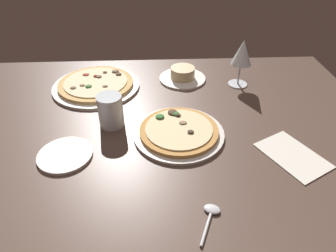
{
  "coord_description": "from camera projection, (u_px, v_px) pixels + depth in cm",
  "views": [
    {
      "loc": [
        -0.15,
        -74.7,
        62.21
      ],
      "look_at": [
        3.49,
        -0.67,
        7.0
      ],
      "focal_mm": 32.07,
      "sensor_mm": 36.0,
      "label": 1
    }
  ],
  "objects": [
    {
      "name": "dining_table",
      "position": [
        157.0,
        138.0,
        0.96
      ],
      "size": [
        150.0,
        110.0,
        4.0
      ],
      "primitive_type": "cube",
      "color": "brown",
      "rests_on": "ground"
    },
    {
      "name": "pizza_main",
      "position": [
        179.0,
        131.0,
        0.93
      ],
      "size": [
        28.28,
        28.28,
        3.32
      ],
      "color": "silver",
      "rests_on": "dining_table"
    },
    {
      "name": "pizza_side",
      "position": [
        97.0,
        85.0,
        1.17
      ],
      "size": [
        33.67,
        33.67,
        3.35
      ],
      "color": "silver",
      "rests_on": "dining_table"
    },
    {
      "name": "ramekin_on_saucer",
      "position": [
        183.0,
        75.0,
        1.22
      ],
      "size": [
        18.87,
        18.87,
        5.15
      ],
      "color": "silver",
      "rests_on": "dining_table"
    },
    {
      "name": "wine_glass_near",
      "position": [
        243.0,
        54.0,
        1.12
      ],
      "size": [
        7.76,
        7.76,
        18.29
      ],
      "color": "silver",
      "rests_on": "dining_table"
    },
    {
      "name": "water_glass",
      "position": [
        111.0,
        113.0,
        0.95
      ],
      "size": [
        7.96,
        7.96,
        10.68
      ],
      "color": "silver",
      "rests_on": "dining_table"
    },
    {
      "name": "side_plate",
      "position": [
        66.0,
        155.0,
        0.86
      ],
      "size": [
        15.59,
        15.59,
        0.9
      ],
      "primitive_type": "cylinder",
      "color": "white",
      "rests_on": "dining_table"
    },
    {
      "name": "paper_menu",
      "position": [
        293.0,
        155.0,
        0.86
      ],
      "size": [
        20.15,
        22.69,
        0.3
      ],
      "primitive_type": "cube",
      "rotation": [
        0.0,
        0.0,
        0.49
      ],
      "color": "silver",
      "rests_on": "dining_table"
    },
    {
      "name": "spoon",
      "position": [
        211.0,
        214.0,
        0.69
      ],
      "size": [
        6.59,
        11.42,
        1.0
      ],
      "color": "silver",
      "rests_on": "dining_table"
    }
  ]
}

